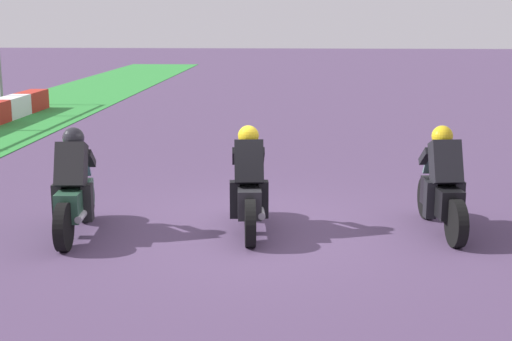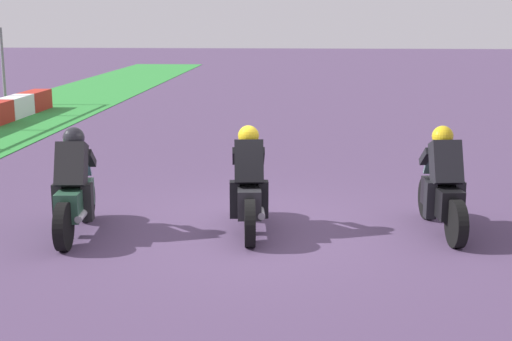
% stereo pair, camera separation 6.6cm
% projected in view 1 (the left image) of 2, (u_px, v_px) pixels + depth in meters
% --- Properties ---
extents(ground_plane, '(120.00, 120.00, 0.00)m').
position_uv_depth(ground_plane, '(259.00, 229.00, 10.44)').
color(ground_plane, '#4D395A').
extents(rider_lane_a, '(2.04, 0.57, 1.51)m').
position_uv_depth(rider_lane_a, '(442.00, 189.00, 10.20)').
color(rider_lane_a, black).
rests_on(rider_lane_a, ground_plane).
extents(rider_lane_b, '(2.04, 0.56, 1.51)m').
position_uv_depth(rider_lane_b, '(249.00, 189.00, 10.20)').
color(rider_lane_b, black).
rests_on(rider_lane_b, ground_plane).
extents(rider_lane_c, '(2.04, 0.56, 1.51)m').
position_uv_depth(rider_lane_c, '(74.00, 192.00, 10.03)').
color(rider_lane_c, black).
rests_on(rider_lane_c, ground_plane).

